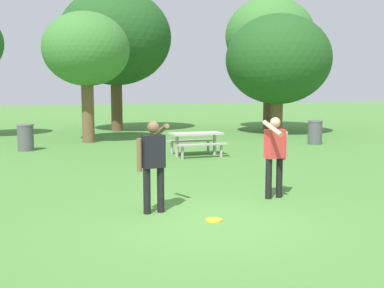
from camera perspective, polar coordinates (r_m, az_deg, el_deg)
ground_plane at (r=7.70m, az=2.58°, el=-9.63°), size 120.00×120.00×0.00m
person_thrower at (r=9.19m, az=10.44°, el=-0.89°), size 0.61×0.72×1.64m
person_catcher at (r=7.99m, az=-4.92°, el=-1.97°), size 0.61×0.72×1.64m
frisbee at (r=7.69m, az=2.77°, el=-9.56°), size 0.28×0.28×0.03m
picnic_table_near at (r=14.93m, az=0.51°, el=0.64°), size 1.71×1.43×0.77m
trash_can_beside_table at (r=18.78m, az=15.26°, el=1.44°), size 0.59×0.59×0.96m
trash_can_further_along at (r=17.24m, az=-20.27°, el=0.79°), size 0.59×0.59×0.96m
tree_broad_center at (r=19.20m, az=-13.20°, el=11.46°), size 3.51×3.51×5.31m
tree_far_right at (r=24.31m, az=-9.65°, el=13.07°), size 5.78×5.78×7.32m
tree_slender_mid at (r=22.81m, az=10.82°, el=10.41°), size 5.13×5.13×5.83m
tree_back_left at (r=25.46m, az=9.77°, el=13.22°), size 4.79×4.79×7.11m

